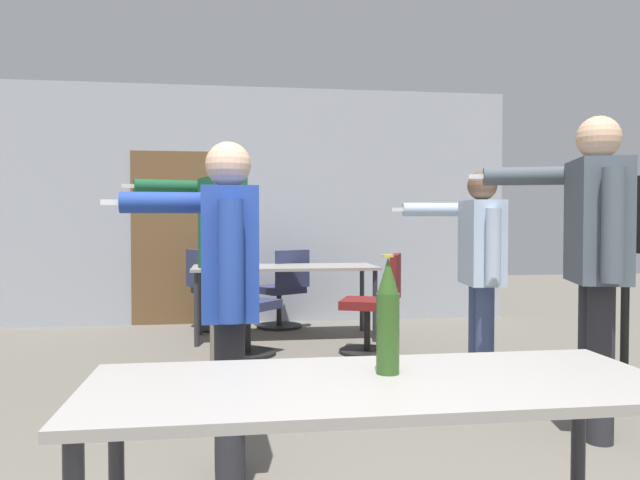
{
  "coord_description": "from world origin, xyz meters",
  "views": [
    {
      "loc": [
        -0.39,
        -1.31,
        1.23
      ],
      "look_at": [
        0.2,
        2.8,
        1.1
      ],
      "focal_mm": 35.0,
      "sensor_mm": 36.0,
      "label": 1
    }
  ],
  "objects_px": {
    "person_right_polo": "(480,259)",
    "person_near_casual": "(226,279)",
    "person_center_tall": "(594,245)",
    "person_left_plaid": "(220,241)",
    "office_chair_side_rolled": "(211,293)",
    "office_chair_near_pushed": "(242,309)",
    "office_chair_far_left": "(375,307)",
    "tv_screen": "(626,253)",
    "office_chair_far_right": "(283,292)",
    "beer_bottle": "(388,318)"
  },
  "relations": [
    {
      "from": "person_right_polo",
      "to": "office_chair_far_right",
      "type": "height_order",
      "value": "person_right_polo"
    },
    {
      "from": "person_left_plaid",
      "to": "office_chair_far_right",
      "type": "relative_size",
      "value": 1.99
    },
    {
      "from": "person_near_casual",
      "to": "office_chair_far_left",
      "type": "xyz_separation_m",
      "value": [
        1.35,
        2.64,
        -0.52
      ]
    },
    {
      "from": "person_right_polo",
      "to": "person_center_tall",
      "type": "relative_size",
      "value": 0.87
    },
    {
      "from": "person_center_tall",
      "to": "person_left_plaid",
      "type": "bearing_deg",
      "value": 73.5
    },
    {
      "from": "person_right_polo",
      "to": "person_center_tall",
      "type": "bearing_deg",
      "value": -159.72
    },
    {
      "from": "tv_screen",
      "to": "office_chair_near_pushed",
      "type": "bearing_deg",
      "value": -117.47
    },
    {
      "from": "tv_screen",
      "to": "office_chair_side_rolled",
      "type": "relative_size",
      "value": 1.7
    },
    {
      "from": "office_chair_near_pushed",
      "to": "office_chair_far_left",
      "type": "distance_m",
      "value": 1.22
    },
    {
      "from": "office_chair_far_right",
      "to": "office_chair_side_rolled",
      "type": "bearing_deg",
      "value": 147.87
    },
    {
      "from": "tv_screen",
      "to": "person_center_tall",
      "type": "distance_m",
      "value": 1.28
    },
    {
      "from": "tv_screen",
      "to": "person_left_plaid",
      "type": "height_order",
      "value": "person_left_plaid"
    },
    {
      "from": "office_chair_far_left",
      "to": "office_chair_side_rolled",
      "type": "bearing_deg",
      "value": 67.03
    },
    {
      "from": "tv_screen",
      "to": "office_chair_far_right",
      "type": "distance_m",
      "value": 3.71
    },
    {
      "from": "beer_bottle",
      "to": "office_chair_far_right",
      "type": "bearing_deg",
      "value": 88.79
    },
    {
      "from": "person_left_plaid",
      "to": "office_chair_near_pushed",
      "type": "relative_size",
      "value": 1.94
    },
    {
      "from": "person_left_plaid",
      "to": "person_right_polo",
      "type": "relative_size",
      "value": 1.13
    },
    {
      "from": "tv_screen",
      "to": "office_chair_near_pushed",
      "type": "height_order",
      "value": "tv_screen"
    },
    {
      "from": "person_center_tall",
      "to": "office_chair_side_rolled",
      "type": "xyz_separation_m",
      "value": [
        -2.25,
        3.84,
        -0.67
      ]
    },
    {
      "from": "person_center_tall",
      "to": "office_chair_far_left",
      "type": "bearing_deg",
      "value": 34.33
    },
    {
      "from": "tv_screen",
      "to": "office_chair_far_left",
      "type": "height_order",
      "value": "tv_screen"
    },
    {
      "from": "office_chair_side_rolled",
      "to": "office_chair_far_right",
      "type": "distance_m",
      "value": 0.8
    },
    {
      "from": "tv_screen",
      "to": "person_near_casual",
      "type": "xyz_separation_m",
      "value": [
        -2.9,
        -1.25,
        -0.03
      ]
    },
    {
      "from": "person_right_polo",
      "to": "office_chair_near_pushed",
      "type": "height_order",
      "value": "person_right_polo"
    },
    {
      "from": "person_left_plaid",
      "to": "beer_bottle",
      "type": "height_order",
      "value": "person_left_plaid"
    },
    {
      "from": "person_right_polo",
      "to": "office_chair_side_rolled",
      "type": "distance_m",
      "value": 3.5
    },
    {
      "from": "person_center_tall",
      "to": "office_chair_near_pushed",
      "type": "xyz_separation_m",
      "value": [
        -1.93,
        2.4,
        -0.66
      ]
    },
    {
      "from": "tv_screen",
      "to": "office_chair_far_right",
      "type": "relative_size",
      "value": 1.72
    },
    {
      "from": "person_left_plaid",
      "to": "person_center_tall",
      "type": "bearing_deg",
      "value": -140.83
    },
    {
      "from": "person_near_casual",
      "to": "office_chair_far_left",
      "type": "relative_size",
      "value": 1.73
    },
    {
      "from": "tv_screen",
      "to": "office_chair_near_pushed",
      "type": "xyz_separation_m",
      "value": [
        -2.78,
        1.44,
        -0.56
      ]
    },
    {
      "from": "person_right_polo",
      "to": "person_near_casual",
      "type": "xyz_separation_m",
      "value": [
        -1.8,
        -1.31,
        0.0
      ]
    },
    {
      "from": "person_near_casual",
      "to": "office_chair_near_pushed",
      "type": "relative_size",
      "value": 1.73
    },
    {
      "from": "person_center_tall",
      "to": "person_near_casual",
      "type": "relative_size",
      "value": 1.14
    },
    {
      "from": "person_right_polo",
      "to": "beer_bottle",
      "type": "relative_size",
      "value": 4.32
    },
    {
      "from": "person_right_polo",
      "to": "person_near_casual",
      "type": "height_order",
      "value": "person_near_casual"
    },
    {
      "from": "person_left_plaid",
      "to": "office_chair_near_pushed",
      "type": "distance_m",
      "value": 1.18
    },
    {
      "from": "office_chair_far_left",
      "to": "tv_screen",
      "type": "bearing_deg",
      "value": -110.94
    },
    {
      "from": "person_center_tall",
      "to": "office_chair_near_pushed",
      "type": "bearing_deg",
      "value": 56.41
    },
    {
      "from": "person_left_plaid",
      "to": "office_chair_far_left",
      "type": "height_order",
      "value": "person_left_plaid"
    },
    {
      "from": "person_left_plaid",
      "to": "person_right_polo",
      "type": "distance_m",
      "value": 1.9
    },
    {
      "from": "person_center_tall",
      "to": "office_chair_far_left",
      "type": "distance_m",
      "value": 2.54
    },
    {
      "from": "office_chair_far_right",
      "to": "person_center_tall",
      "type": "bearing_deg",
      "value": -100.37
    },
    {
      "from": "person_right_polo",
      "to": "beer_bottle",
      "type": "bearing_deg",
      "value": 157.73
    },
    {
      "from": "person_right_polo",
      "to": "office_chair_near_pushed",
      "type": "relative_size",
      "value": 1.72
    },
    {
      "from": "person_left_plaid",
      "to": "office_chair_side_rolled",
      "type": "distance_m",
      "value": 2.5
    },
    {
      "from": "person_center_tall",
      "to": "office_chair_near_pushed",
      "type": "relative_size",
      "value": 1.97
    },
    {
      "from": "office_chair_side_rolled",
      "to": "office_chair_far_left",
      "type": "distance_m",
      "value": 2.14
    },
    {
      "from": "office_chair_far_left",
      "to": "beer_bottle",
      "type": "bearing_deg",
      "value": -171.71
    },
    {
      "from": "office_chair_near_pushed",
      "to": "office_chair_far_right",
      "type": "xyz_separation_m",
      "value": [
        0.49,
        1.42,
        -0.02
      ]
    }
  ]
}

